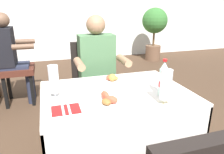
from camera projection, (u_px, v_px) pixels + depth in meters
The scene contains 12 objects.
main_dining_table at pixel (116, 114), 1.62m from camera, with size 1.06×0.77×0.75m.
chair_far_diner_seat at pixel (94, 82), 2.33m from camera, with size 0.44×0.50×0.97m.
seated_diner_far at pixel (98, 71), 2.19m from camera, with size 0.50×0.46×1.26m.
plate_near_camera at pixel (111, 101), 1.37m from camera, with size 0.23×0.23×0.07m.
plate_far_diner at pixel (113, 79), 1.76m from camera, with size 0.23×0.23×0.07m.
beer_glass_left at pixel (166, 86), 1.33m from camera, with size 0.07×0.07×0.23m.
beer_glass_middle at pixel (54, 81), 1.44m from camera, with size 0.07×0.07×0.22m.
cola_bottle_primary at pixel (163, 80), 1.47m from camera, with size 0.06×0.06×0.26m.
napkin_cutlery_set at pixel (66, 109), 1.29m from camera, with size 0.17×0.19×0.01m.
background_chair_right at pixel (10, 66), 2.93m from camera, with size 0.50×0.44×0.97m.
background_patron at pixel (12, 54), 2.90m from camera, with size 0.46×0.50×1.26m.
potted_plant_corner at pixel (154, 27), 5.24m from camera, with size 0.61×0.61×1.29m.
Camera 1 is at (-0.42, -1.24, 1.36)m, focal length 34.28 mm.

